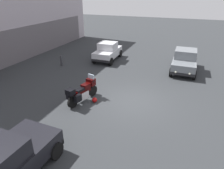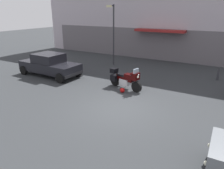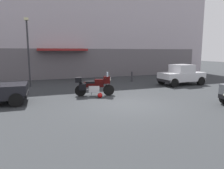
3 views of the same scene
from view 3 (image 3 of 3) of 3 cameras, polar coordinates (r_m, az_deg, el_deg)
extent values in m
plane|color=#2D3033|center=(10.28, 4.53, -5.39)|extent=(80.00, 80.00, 0.00)
cube|color=#B2A8B2|center=(21.79, -9.67, 15.51)|extent=(29.54, 2.40, 10.18)
cube|color=#625C62|center=(20.47, -8.73, 5.62)|extent=(26.58, 0.12, 2.80)
cube|color=maroon|center=(19.74, -13.20, 9.14)|extent=(4.40, 1.10, 0.20)
cylinder|color=black|center=(12.27, -0.91, -1.50)|extent=(0.65, 0.29, 0.64)
cylinder|color=black|center=(12.20, -8.50, -1.66)|extent=(0.65, 0.29, 0.64)
cylinder|color=#B7B7BC|center=(12.19, -1.01, 0.48)|extent=(0.33, 0.14, 0.68)
cube|color=#B7B7BC|center=(12.19, -4.89, -1.12)|extent=(0.68, 0.53, 0.36)
cube|color=black|center=(12.15, -4.90, -0.01)|extent=(1.13, 0.53, 0.28)
cube|color=black|center=(12.14, -3.50, 0.86)|extent=(0.59, 0.45, 0.24)
cube|color=black|center=(12.12, -5.86, 0.63)|extent=(0.61, 0.42, 0.12)
cube|color=black|center=(12.16, -1.48, 1.27)|extent=(0.45, 0.51, 0.40)
cube|color=#8C9EAD|center=(12.13, -1.30, 2.68)|extent=(0.17, 0.41, 0.28)
sphere|color=#EAEACC|center=(12.18, -0.64, 1.28)|extent=(0.14, 0.14, 0.14)
cylinder|color=black|center=(12.14, -1.86, 1.73)|extent=(0.18, 0.61, 0.04)
cylinder|color=#B7B7BC|center=(12.40, -7.69, -1.57)|extent=(0.56, 0.22, 0.09)
cube|color=black|center=(12.43, -7.95, -0.23)|extent=(0.44, 0.29, 0.36)
cube|color=black|center=(11.87, -7.98, -0.66)|extent=(0.44, 0.29, 0.36)
cube|color=black|center=(12.10, -9.04, 1.27)|extent=(0.44, 0.47, 0.28)
cylinder|color=black|center=(12.41, -5.60, -2.22)|extent=(0.05, 0.13, 0.29)
sphere|color=#990C0C|center=(11.69, -3.28, -2.94)|extent=(0.28, 0.28, 0.28)
cube|color=black|center=(11.46, -22.09, -2.39)|extent=(0.19, 1.76, 0.20)
cylinder|color=black|center=(10.69, -24.45, -3.86)|extent=(0.65, 0.24, 0.64)
cylinder|color=black|center=(12.33, -23.70, -2.20)|extent=(0.65, 0.24, 0.64)
cube|color=silver|center=(17.01, 18.22, 2.06)|extent=(3.44, 1.65, 0.64)
cube|color=silver|center=(16.95, 18.32, 4.14)|extent=(1.44, 1.47, 0.60)
cube|color=#8C9EAD|center=(17.38, 19.96, 4.16)|extent=(0.09, 1.33, 0.51)
cube|color=#8C9EAD|center=(16.54, 16.61, 4.11)|extent=(0.09, 1.33, 0.48)
cube|color=black|center=(18.15, 22.16, 1.55)|extent=(0.16, 1.56, 0.20)
cube|color=black|center=(16.02, 13.68, 1.06)|extent=(0.16, 1.56, 0.20)
cylinder|color=black|center=(18.42, 19.65, 1.47)|extent=(0.65, 0.24, 0.64)
cylinder|color=black|center=(17.36, 22.90, 0.86)|extent=(0.65, 0.24, 0.64)
cylinder|color=black|center=(16.86, 13.30, 1.11)|extent=(0.65, 0.24, 0.64)
cylinder|color=black|center=(15.69, 16.43, 0.42)|extent=(0.65, 0.24, 0.64)
sphere|color=silver|center=(18.47, 21.37, 2.09)|extent=(0.14, 0.14, 0.14)
sphere|color=silver|center=(17.87, 23.26, 1.76)|extent=(0.14, 0.14, 0.14)
cylinder|color=#2D2D33|center=(16.34, -21.65, 7.86)|extent=(0.12, 0.12, 4.83)
cylinder|color=#2D2D33|center=(16.14, -22.15, 16.08)|extent=(0.08, 0.70, 0.08)
cube|color=beige|center=(15.78, -22.16, 16.07)|extent=(0.28, 0.36, 0.16)
cylinder|color=#333338|center=(18.05, 5.36, 2.04)|extent=(0.16, 0.16, 0.79)
sphere|color=#333338|center=(18.00, 5.38, 3.28)|extent=(0.16, 0.16, 0.16)
camera|label=1|loc=(8.90, -63.16, 24.23)|focal=32.53mm
camera|label=2|loc=(8.69, 64.83, 16.47)|focal=33.91mm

